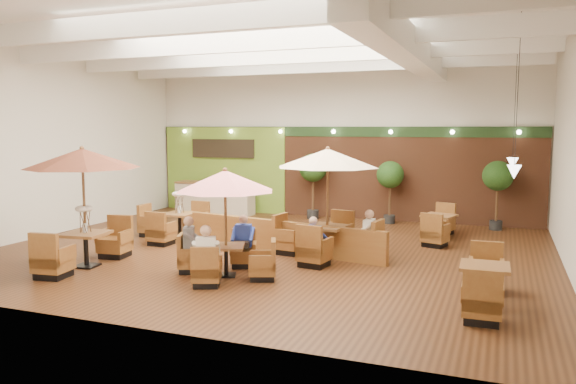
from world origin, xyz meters
The scene contains 17 objects.
room centered at (0.25, 1.22, 3.63)m, with size 14.04×14.00×5.52m.
service_counter centered at (-4.40, 5.10, 0.58)m, with size 3.00×0.75×1.18m.
booth_divider centered at (0.31, -0.02, 0.40)m, with size 5.84×0.18×0.81m, color brown.
table_0 centered at (-3.30, -3.09, 2.10)m, with size 2.58×2.79×2.78m.
table_1 centered at (0.08, -2.64, 1.62)m, with size 2.44×2.44×2.35m.
table_2 centered at (1.59, -0.16, 1.86)m, with size 2.75×2.75×2.74m.
table_3 centered at (-3.31, 0.54, 0.45)m, with size 1.68×2.51×1.53m.
table_4 centered at (5.36, -2.79, 0.36)m, with size 0.87×2.53×0.95m.
table_5 centered at (3.94, 3.00, 0.36)m, with size 1.03×2.61×0.93m.
topiary_0 centered at (-0.61, 5.30, 1.71)m, with size 0.99×0.99×2.29m.
topiary_1 centered at (2.09, 5.30, 1.56)m, with size 0.90×0.90×2.09m.
topiary_2 centered at (5.44, 5.30, 1.62)m, with size 0.93×0.93×2.17m.
diner_0 centered at (0.08, -3.50, 0.76)m, with size 0.45×0.43×0.81m.
diner_1 centered at (0.08, -1.79, 0.74)m, with size 0.40×0.36×0.75m.
diner_2 centered at (-0.78, -2.64, 0.76)m, with size 0.42×0.44×0.79m.
diner_3 centered at (1.59, -1.17, 0.73)m, with size 0.38×0.34×0.71m.
diner_4 centered at (2.59, -0.16, 0.75)m, with size 0.31×0.39×0.78m.
Camera 1 is at (5.60, -13.24, 3.20)m, focal length 35.00 mm.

